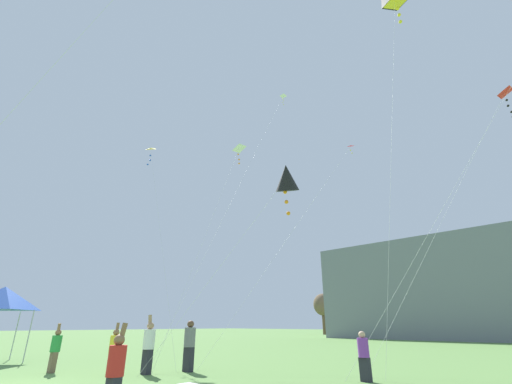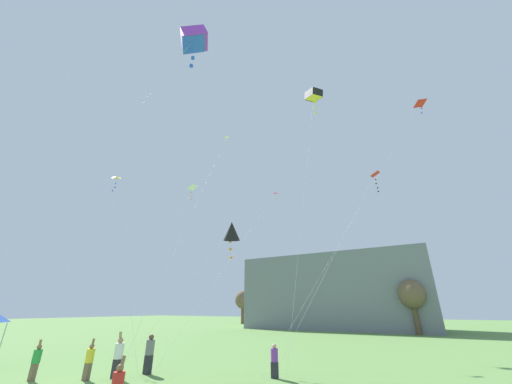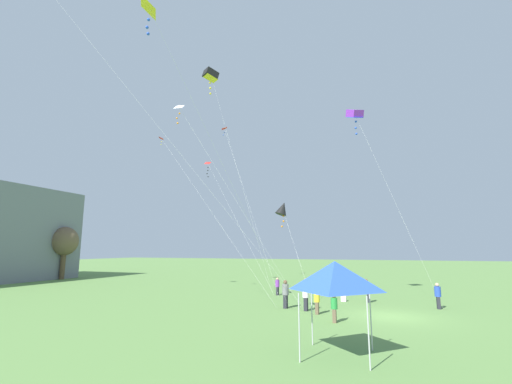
# 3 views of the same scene
# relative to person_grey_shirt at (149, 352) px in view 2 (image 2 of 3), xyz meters

# --- Properties ---
(distant_building) EXTENTS (29.47, 13.92, 11.58)m
(distant_building) POSITION_rel_person_grey_shirt_xyz_m (-0.54, 40.60, 4.80)
(distant_building) COLOR slate
(distant_building) RESTS_ON ground
(tree_far_right) EXTENTS (3.38, 3.38, 6.82)m
(tree_far_right) POSITION_rel_person_grey_shirt_xyz_m (11.23, 33.29, 3.86)
(tree_far_right) COLOR brown
(tree_far_right) RESTS_ON ground
(tree_far_left) EXTENTS (3.18, 3.18, 6.42)m
(tree_far_left) POSITION_rel_person_grey_shirt_xyz_m (-1.88, 36.38, 3.57)
(tree_far_left) COLOR brown
(tree_far_left) RESTS_ON ground
(tree_far_centre) EXTENTS (2.92, 2.92, 5.89)m
(tree_far_centre) POSITION_rel_person_grey_shirt_xyz_m (-23.92, 48.26, 3.20)
(tree_far_centre) COLOR brown
(tree_far_centre) RESTS_ON ground
(tree_near_right) EXTENTS (3.45, 3.45, 6.97)m
(tree_near_right) POSITION_rel_person_grey_shirt_xyz_m (-24.11, 47.13, 3.97)
(tree_near_right) COLOR brown
(tree_near_right) RESTS_ON ground
(person_grey_shirt) EXTENTS (0.43, 0.43, 1.83)m
(person_grey_shirt) POSITION_rel_person_grey_shirt_xyz_m (0.00, 0.00, 0.00)
(person_grey_shirt) COLOR #282833
(person_grey_shirt) RESTS_ON ground
(person_yellow_shirt) EXTENTS (0.36, 0.36, 1.75)m
(person_yellow_shirt) POSITION_rel_person_grey_shirt_xyz_m (-1.38, -2.36, -0.14)
(person_yellow_shirt) COLOR brown
(person_yellow_shirt) RESTS_ON ground
(person_purple_shirt) EXTENTS (0.35, 0.35, 1.48)m
(person_purple_shirt) POSITION_rel_person_grey_shirt_xyz_m (6.09, 2.38, -0.19)
(person_purple_shirt) COLOR #282833
(person_purple_shirt) RESTS_ON ground
(person_green_shirt) EXTENTS (0.35, 0.35, 1.73)m
(person_green_shirt) POSITION_rel_person_grey_shirt_xyz_m (-3.46, -3.67, -0.15)
(person_green_shirt) COLOR brown
(person_green_shirt) RESTS_ON ground
(person_white_shirt) EXTENTS (0.42, 0.42, 2.03)m
(person_white_shirt) POSITION_rel_person_grey_shirt_xyz_m (-0.49, -1.48, -0.00)
(person_white_shirt) COLOR #282833
(person_white_shirt) RESTS_ON ground
(kite_black_box_0) EXTENTS (1.91, 7.91, 22.88)m
(kite_black_box_0) POSITION_rel_person_grey_shirt_xyz_m (7.18, 9.91, 21.25)
(kite_black_box_0) COLOR silver
(kite_black_box_0) RESTS_ON ground
(kite_white_delta_1) EXTENTS (10.49, 21.89, 29.13)m
(kite_white_delta_1) POSITION_rel_person_grey_shirt_xyz_m (-10.18, 19.30, 26.97)
(kite_white_delta_1) COLOR silver
(kite_white_delta_1) RESTS_ON ground
(kite_white_delta_2) EXTENTS (4.09, 8.07, 13.94)m
(kite_white_delta_2) POSITION_rel_person_grey_shirt_xyz_m (-4.05, 6.22, 12.42)
(kite_white_delta_2) COLOR silver
(kite_white_delta_2) RESTS_ON ground
(kite_black_diamond_3) EXTENTS (4.91, 4.00, 7.91)m
(kite_black_diamond_3) POSITION_rel_person_grey_shirt_xyz_m (4.07, 1.27, 6.22)
(kite_black_diamond_3) COLOR silver
(kite_black_diamond_3) RESTS_ON ground
(kite_red_delta_4) EXTENTS (2.29, 11.66, 13.99)m
(kite_red_delta_4) POSITION_rel_person_grey_shirt_xyz_m (1.78, 11.56, 12.39)
(kite_red_delta_4) COLOR silver
(kite_red_delta_4) RESTS_ON ground
(kite_red_delta_5) EXTENTS (10.69, 10.65, 19.84)m
(kite_red_delta_5) POSITION_rel_person_grey_shirt_xyz_m (15.57, 12.25, 18.32)
(kite_red_delta_5) COLOR silver
(kite_red_delta_5) RESTS_ON ground
(kite_yellow_delta_6) EXTENTS (11.63, 4.01, 15.44)m
(kite_yellow_delta_6) POSITION_rel_person_grey_shirt_xyz_m (-11.25, 3.23, 13.90)
(kite_yellow_delta_6) COLOR silver
(kite_yellow_delta_6) RESTS_ON ground
(kite_purple_box_7) EXTENTS (3.27, 5.92, 15.83)m
(kite_purple_box_7) POSITION_rel_person_grey_shirt_xyz_m (5.65, -4.74, 14.21)
(kite_purple_box_7) COLOR silver
(kite_purple_box_7) RESTS_ON ground
(kite_red_delta_8) EXTENTS (5.75, 10.12, 14.14)m
(kite_red_delta_8) POSITION_rel_person_grey_shirt_xyz_m (11.10, 12.12, 12.59)
(kite_red_delta_8) COLOR silver
(kite_red_delta_8) RESTS_ON ground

